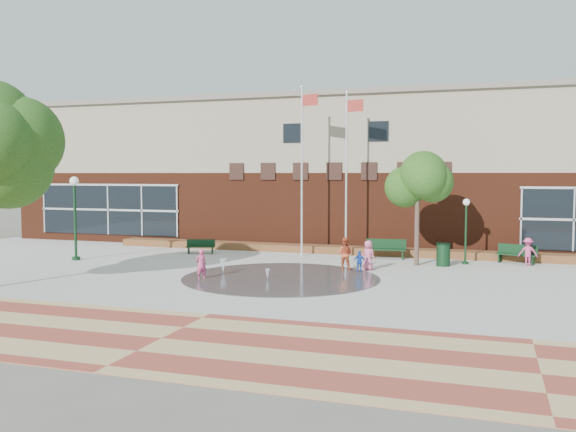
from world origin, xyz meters
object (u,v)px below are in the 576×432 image
(child_splash, at_px, (201,264))
(flagpole_left, at_px, (303,162))
(trash_can, at_px, (443,254))
(flagpole_right, at_px, (347,165))
(bench_left, at_px, (201,249))

(child_splash, bearing_deg, flagpole_left, -147.46)
(flagpole_left, relative_size, trash_can, 8.03)
(flagpole_right, distance_m, bench_left, 9.36)
(child_splash, bearing_deg, bench_left, -107.52)
(flagpole_right, bearing_deg, trash_can, 1.82)
(trash_can, bearing_deg, flagpole_right, 161.96)
(flagpole_left, relative_size, bench_left, 5.57)
(child_splash, bearing_deg, flagpole_right, -160.79)
(flagpole_left, bearing_deg, bench_left, -155.64)
(flagpole_right, height_order, child_splash, flagpole_right)
(flagpole_right, height_order, bench_left, flagpole_right)
(child_splash, bearing_deg, trash_can, 172.23)
(flagpole_right, bearing_deg, child_splash, -96.99)
(bench_left, relative_size, child_splash, 1.27)
(trash_can, xyz_separation_m, child_splash, (-9.45, -6.91, 0.07))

